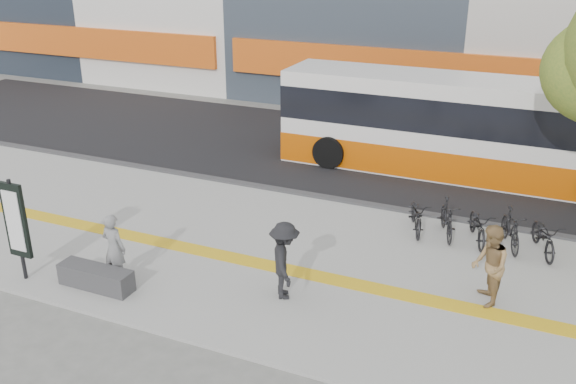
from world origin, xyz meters
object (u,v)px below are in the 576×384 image
at_px(signboard, 16,222).
at_px(bus, 463,130).
at_px(pedestrian_dark, 284,261).
at_px(bench, 96,277).
at_px(pedestrian_tan, 489,266).
at_px(seated_woman, 114,248).

relative_size(signboard, bus, 0.21).
height_order(signboard, pedestrian_dark, signboard).
xyz_separation_m(bench, pedestrian_tan, (7.27, 2.55, 0.59)).
relative_size(seated_woman, pedestrian_tan, 0.92).
height_order(signboard, pedestrian_tan, signboard).
distance_m(bus, seated_woman, 10.76).
bearing_deg(pedestrian_tan, pedestrian_dark, -87.87).
height_order(bench, bus, bus).
xyz_separation_m(signboard, seated_woman, (1.81, 0.69, -0.54)).
relative_size(signboard, pedestrian_dark, 1.39).
relative_size(bench, pedestrian_tan, 0.99).
distance_m(bus, pedestrian_tan, 7.37).
height_order(seated_woman, pedestrian_tan, pedestrian_tan).
relative_size(bus, seated_woman, 7.20).
xyz_separation_m(signboard, pedestrian_dark, (5.21, 1.53, -0.50)).
bearing_deg(pedestrian_tan, bench, -88.54).
bearing_deg(pedestrian_tan, seated_woman, -90.83).
distance_m(bench, bus, 11.24).
bearing_deg(seated_woman, pedestrian_tan, -158.65).
height_order(seated_woman, pedestrian_dark, pedestrian_dark).
xyz_separation_m(bench, seated_woman, (0.21, 0.39, 0.52)).
relative_size(bench, signboard, 0.73).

